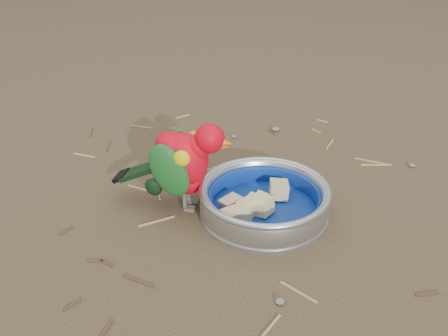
# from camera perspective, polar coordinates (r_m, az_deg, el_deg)

# --- Properties ---
(ground) EXTENTS (60.00, 60.00, 0.00)m
(ground) POSITION_cam_1_polar(r_m,az_deg,el_deg) (0.95, 6.54, -4.68)
(ground) COLOR #4B3A28
(food_bowl) EXTENTS (0.23, 0.23, 0.02)m
(food_bowl) POSITION_cam_1_polar(r_m,az_deg,el_deg) (0.92, 4.56, -5.03)
(food_bowl) COLOR #B2B2BA
(food_bowl) RESTS_ON ground
(bowl_wall) EXTENTS (0.23, 0.23, 0.04)m
(bowl_wall) POSITION_cam_1_polar(r_m,az_deg,el_deg) (0.91, 4.64, -3.46)
(bowl_wall) COLOR #B2B2BA
(bowl_wall) RESTS_ON food_bowl
(fruit_wedges) EXTENTS (0.14, 0.14, 0.03)m
(fruit_wedges) POSITION_cam_1_polar(r_m,az_deg,el_deg) (0.91, 4.62, -3.83)
(fruit_wedges) COLOR #D6BA88
(fruit_wedges) RESTS_ON food_bowl
(lory_parrot) EXTENTS (0.22, 0.14, 0.17)m
(lory_parrot) POSITION_cam_1_polar(r_m,az_deg,el_deg) (0.91, -4.70, 0.10)
(lory_parrot) COLOR red
(lory_parrot) RESTS_ON ground
(ground_debris) EXTENTS (0.90, 0.80, 0.01)m
(ground_debris) POSITION_cam_1_polar(r_m,az_deg,el_deg) (0.95, 3.77, -4.31)
(ground_debris) COLOR tan
(ground_debris) RESTS_ON ground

